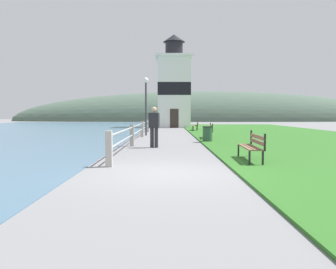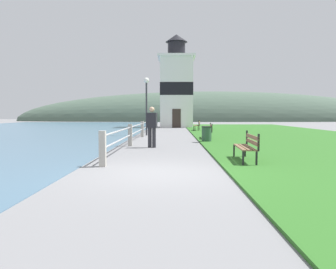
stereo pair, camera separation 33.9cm
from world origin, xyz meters
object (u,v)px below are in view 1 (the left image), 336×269
at_px(lighthouse, 174,87).
at_px(trash_bin, 207,134).
at_px(park_bench_near, 252,145).
at_px(person_strolling, 154,126).
at_px(park_bench_far, 196,125).
at_px(lamp_post, 145,96).
at_px(park_bench_midway, 208,130).

height_order(lighthouse, trash_bin, lighthouse).
height_order(park_bench_near, person_strolling, person_strolling).
xyz_separation_m(park_bench_far, lamp_post, (-3.94, -5.78, 2.20)).
distance_m(person_strolling, lamp_post, 8.34).
bearing_deg(park_bench_near, park_bench_far, -86.70).
bearing_deg(lamp_post, lighthouse, 81.09).
relative_size(park_bench_midway, lighthouse, 0.19).
distance_m(park_bench_near, park_bench_far, 18.25).
relative_size(lighthouse, lamp_post, 2.57).
height_order(park_bench_near, park_bench_midway, same).
height_order(lighthouse, person_strolling, lighthouse).
bearing_deg(park_bench_midway, lamp_post, -36.55).
bearing_deg(lighthouse, park_bench_far, -77.72).
bearing_deg(park_bench_far, person_strolling, 85.19).
bearing_deg(person_strolling, lamp_post, 19.27).
bearing_deg(lighthouse, person_strolling, -93.32).
bearing_deg(lamp_post, park_bench_near, -71.70).
relative_size(park_bench_near, person_strolling, 1.07).
height_order(park_bench_midway, lamp_post, lamp_post).
bearing_deg(park_bench_midway, person_strolling, 61.58).
height_order(park_bench_midway, trash_bin, park_bench_midway).
bearing_deg(park_bench_far, trash_bin, 95.73).
distance_m(park_bench_midway, lighthouse, 17.73).
distance_m(lighthouse, lamp_post, 14.15).
bearing_deg(person_strolling, park_bench_near, -130.61).
bearing_deg(trash_bin, lighthouse, 94.18).
bearing_deg(park_bench_far, lighthouse, -70.17).
xyz_separation_m(park_bench_near, trash_bin, (-0.54, 7.06, -0.12)).
height_order(park_bench_far, person_strolling, person_strolling).
height_order(person_strolling, lamp_post, lamp_post).
relative_size(person_strolling, trash_bin, 2.15).
relative_size(park_bench_midway, park_bench_far, 1.15).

